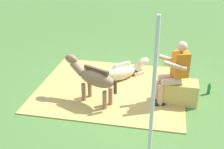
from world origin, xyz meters
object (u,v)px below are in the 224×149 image
object	(u,v)px
pony_lying	(123,72)
tent_pole_left	(153,94)
person_seated	(174,70)
hay_bale	(180,92)
pony_standing	(93,78)
soda_bottle	(209,89)

from	to	relation	value
pony_lying	tent_pole_left	distance (m)	2.98
tent_pole_left	person_seated	bearing A→B (deg)	-100.47
hay_bale	person_seated	size ratio (longest dim) A/B	0.53
pony_lying	tent_pole_left	bearing A→B (deg)	108.03
hay_bale	tent_pole_left	world-z (taller)	tent_pole_left
person_seated	pony_lying	xyz separation A→B (m)	(1.20, -0.91, -0.56)
person_seated	tent_pole_left	distance (m)	1.85
pony_standing	tent_pole_left	size ratio (longest dim) A/B	0.54
person_seated	tent_pole_left	size ratio (longest dim) A/B	0.59
hay_bale	soda_bottle	xyz separation A→B (m)	(-0.66, -0.48, -0.10)
hay_bale	person_seated	bearing A→B (deg)	14.01
person_seated	soda_bottle	bearing A→B (deg)	-147.29
hay_bale	pony_standing	xyz separation A→B (m)	(1.78, 0.35, 0.34)
pony_lying	hay_bale	bearing A→B (deg)	147.44
person_seated	pony_standing	distance (m)	1.66
pony_standing	tent_pole_left	xyz separation A→B (m)	(-1.30, 1.47, 0.58)
pony_standing	tent_pole_left	world-z (taller)	tent_pole_left
pony_standing	pony_lying	world-z (taller)	pony_standing
pony_standing	tent_pole_left	distance (m)	2.05
person_seated	tent_pole_left	xyz separation A→B (m)	(0.33, 1.78, 0.41)
hay_bale	pony_lying	bearing A→B (deg)	-32.56
pony_standing	soda_bottle	xyz separation A→B (m)	(-2.44, -0.83, -0.44)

